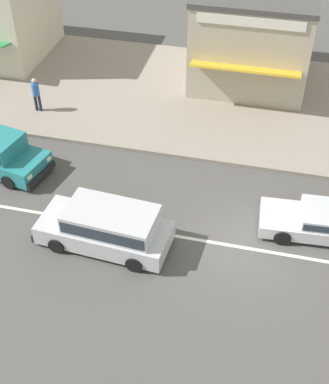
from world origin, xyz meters
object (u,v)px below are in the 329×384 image
at_px(minivan_silver_4, 107,226).
at_px(shopfront_far_kios, 253,35).
at_px(pedestrian_near_clock, 36,92).
at_px(sedan_silver_2, 323,221).

height_order(minivan_silver_4, shopfront_far_kios, shopfront_far_kios).
bearing_deg(pedestrian_near_clock, shopfront_far_kios, 30.58).
bearing_deg(minivan_silver_4, pedestrian_near_clock, 128.40).
bearing_deg(pedestrian_near_clock, minivan_silver_4, -51.60).
relative_size(sedan_silver_2, minivan_silver_4, 0.95).
relative_size(sedan_silver_2, pedestrian_near_clock, 2.73).
height_order(sedan_silver_2, minivan_silver_4, minivan_silver_4).
distance_m(pedestrian_near_clock, shopfront_far_kios, 10.81).
relative_size(pedestrian_near_clock, shopfront_far_kios, 0.26).
distance_m(sedan_silver_2, pedestrian_near_clock, 14.02).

